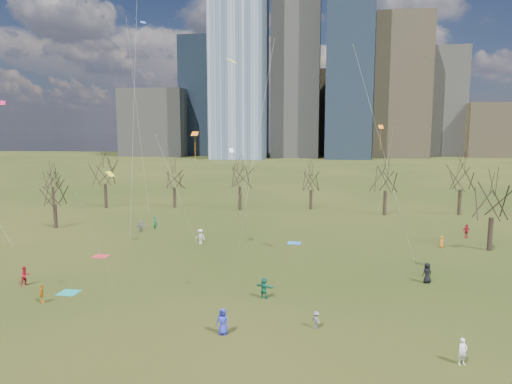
# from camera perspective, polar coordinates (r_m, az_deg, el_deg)

# --- Properties ---
(ground) EXTENTS (500.00, 500.00, 0.00)m
(ground) POSITION_cam_1_polar(r_m,az_deg,el_deg) (39.13, -2.68, -12.56)
(ground) COLOR black
(ground) RESTS_ON ground
(downtown_skyline) EXTENTS (212.50, 78.00, 118.00)m
(downtown_skyline) POSITION_cam_1_polar(r_m,az_deg,el_deg) (248.17, 6.46, 13.46)
(downtown_skyline) COLOR slate
(downtown_skyline) RESTS_ON ground
(bare_tree_row) EXTENTS (113.04, 29.80, 9.50)m
(bare_tree_row) POSITION_cam_1_polar(r_m,az_deg,el_deg) (73.97, 2.84, 1.88)
(bare_tree_row) COLOR black
(bare_tree_row) RESTS_ON ground
(blanket_teal) EXTENTS (1.60, 1.50, 0.03)m
(blanket_teal) POSITION_cam_1_polar(r_m,az_deg,el_deg) (42.28, -22.35, -11.56)
(blanket_teal) COLOR teal
(blanket_teal) RESTS_ON ground
(blanket_navy) EXTENTS (1.60, 1.50, 0.03)m
(blanket_navy) POSITION_cam_1_polar(r_m,az_deg,el_deg) (55.89, 4.80, -6.37)
(blanket_navy) COLOR blue
(blanket_navy) RESTS_ON ground
(blanket_crimson) EXTENTS (1.60, 1.50, 0.03)m
(blanket_crimson) POSITION_cam_1_polar(r_m,az_deg,el_deg) (52.73, -18.84, -7.61)
(blanket_crimson) COLOR red
(blanket_crimson) RESTS_ON ground
(person_0) EXTENTS (0.94, 0.67, 1.80)m
(person_0) POSITION_cam_1_polar(r_m,az_deg,el_deg) (31.64, -4.18, -15.84)
(person_0) COLOR #2830AD
(person_0) RESTS_ON ground
(person_1) EXTENTS (0.69, 0.58, 1.61)m
(person_1) POSITION_cam_1_polar(r_m,az_deg,el_deg) (30.47, 24.42, -17.70)
(person_1) COLOR white
(person_1) RESTS_ON ground
(person_2) EXTENTS (0.95, 1.04, 1.74)m
(person_2) POSITION_cam_1_polar(r_m,az_deg,el_deg) (45.52, -26.89, -9.32)
(person_2) COLOR #A91823
(person_2) RESTS_ON ground
(person_3) EXTENTS (0.86, 0.88, 1.20)m
(person_3) POSITION_cam_1_polar(r_m,az_deg,el_deg) (32.82, 7.54, -15.57)
(person_3) COLOR slate
(person_3) RESTS_ON ground
(person_4) EXTENTS (0.79, 0.93, 1.49)m
(person_4) POSITION_cam_1_polar(r_m,az_deg,el_deg) (40.58, -25.22, -11.43)
(person_4) COLOR orange
(person_4) RESTS_ON ground
(person_5) EXTENTS (1.71, 1.04, 1.76)m
(person_5) POSITION_cam_1_polar(r_m,az_deg,el_deg) (37.78, 1.01, -11.88)
(person_5) COLOR #186C54
(person_5) RESTS_ON ground
(person_6) EXTENTS (1.06, 0.91, 1.84)m
(person_6) POSITION_cam_1_polar(r_m,az_deg,el_deg) (44.07, 20.61, -9.46)
(person_6) COLOR black
(person_6) RESTS_ON ground
(person_8) EXTENTS (0.52, 0.64, 1.23)m
(person_8) POSITION_cam_1_polar(r_m,az_deg,el_deg) (46.42, 20.53, -8.99)
(person_8) COLOR #242D9E
(person_8) RESTS_ON ground
(person_9) EXTENTS (1.28, 0.88, 1.81)m
(person_9) POSITION_cam_1_polar(r_m,az_deg,el_deg) (55.57, -6.98, -5.53)
(person_9) COLOR silver
(person_9) RESTS_ON ground
(person_10) EXTENTS (1.14, 0.78, 1.79)m
(person_10) POSITION_cam_1_polar(r_m,az_deg,el_deg) (63.95, 24.80, -4.46)
(person_10) COLOR #AF192E
(person_10) RESTS_ON ground
(person_11) EXTENTS (1.51, 1.38, 1.68)m
(person_11) POSITION_cam_1_polar(r_m,az_deg,el_deg) (63.07, -14.18, -4.20)
(person_11) COLOR slate
(person_11) RESTS_ON ground
(person_12) EXTENTS (0.47, 0.69, 1.39)m
(person_12) POSITION_cam_1_polar(r_m,az_deg,el_deg) (57.70, 22.17, -5.77)
(person_12) COLOR orange
(person_12) RESTS_ON ground
(person_13) EXTENTS (0.82, 0.78, 1.88)m
(person_13) POSITION_cam_1_polar(r_m,az_deg,el_deg) (64.24, -12.49, -3.84)
(person_13) COLOR #16653A
(person_13) RESTS_ON ground
(kites_airborne) EXTENTS (64.05, 45.40, 36.22)m
(kites_airborne) POSITION_cam_1_polar(r_m,az_deg,el_deg) (49.39, 4.91, 8.86)
(kites_airborne) COLOR orange
(kites_airborne) RESTS_ON ground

